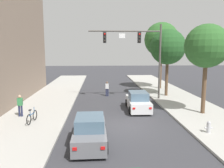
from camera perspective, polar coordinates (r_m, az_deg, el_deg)
The scene contains 13 objects.
ground_plane at distance 15.31m, azimuth 2.84°, elevation -10.88°, with size 120.00×120.00×0.00m, color #38383D.
sidewalk_left at distance 15.97m, azimuth -21.45°, elevation -10.37°, with size 5.00×60.00×0.15m, color #B2AFA8.
sidewalk_right at distance 17.23m, azimuth 25.18°, elevation -9.21°, with size 5.00×60.00×0.15m, color #B2AFA8.
traffic_signal_mast at distance 22.85m, azimuth 7.07°, elevation 9.21°, with size 7.25×0.38×7.50m.
car_lead_white at distance 19.44m, azimuth 6.61°, elevation -4.48°, with size 1.89×4.27×1.60m.
car_following_grey at distance 12.55m, azimuth -5.61°, elevation -11.87°, with size 1.87×4.26×1.60m.
pedestrian_sidewalk_left_walker at distance 18.25m, azimuth -22.29°, elevation -4.85°, with size 0.36×0.22×1.64m.
pedestrian_crossing_road at distance 25.03m, azimuth -1.26°, elevation -1.05°, with size 0.36×0.22×1.64m.
bicycle_leaning at distance 16.61m, azimuth -19.65°, elevation -7.86°, with size 0.26×1.77×0.98m.
fire_hydrant at distance 15.00m, azimuth 23.31°, elevation -9.97°, with size 0.48×0.24×0.72m.
street_tree_nearest at distance 18.79m, azimuth 22.88°, elevation 8.78°, with size 3.34×3.34×6.94m.
street_tree_second at distance 25.08m, azimuth 13.98°, elevation 9.08°, with size 3.80×3.80×7.20m.
street_tree_third at distance 29.86m, azimuth 12.44°, elevation 10.93°, with size 4.34×4.34×8.47m.
Camera 1 is at (-1.61, -14.34, 5.10)m, focal length 36.02 mm.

